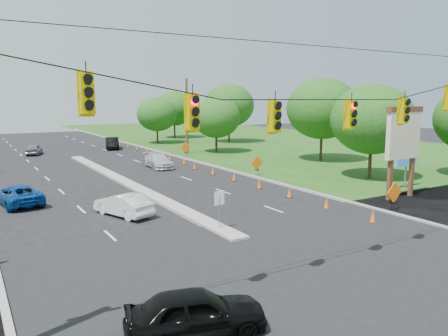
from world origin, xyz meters
TOP-DOWN VIEW (x-y plane):
  - ground at (0.00, 0.00)m, footprint 160.00×160.00m
  - grass_right at (30.00, 20.00)m, footprint 40.00×160.00m
  - cross_street at (0.00, 0.00)m, footprint 160.00×14.00m
  - curb_right at (10.10, 30.00)m, footprint 0.25×110.00m
  - median at (0.00, 21.00)m, footprint 1.00×34.00m
  - median_sign at (0.00, 6.00)m, footprint 0.55×0.06m
  - signal_span at (-0.05, -1.00)m, footprint 25.60×0.32m
  - utility_pole_far_right at (12.50, 35.00)m, footprint 0.28×0.28m
  - pylon_sign at (14.31, 6.20)m, footprint 5.90×2.30m
  - cone_0 at (7.83, 3.00)m, footprint 0.32×0.32m
  - cone_1 at (7.83, 6.50)m, footprint 0.32×0.32m
  - cone_2 at (7.83, 10.00)m, footprint 0.32×0.32m
  - cone_3 at (7.83, 13.50)m, footprint 0.32×0.32m
  - cone_4 at (7.83, 17.00)m, footprint 0.32×0.32m
  - cone_5 at (7.83, 20.50)m, footprint 0.32×0.32m
  - cone_6 at (7.83, 24.00)m, footprint 0.32×0.32m
  - cone_7 at (8.43, 27.50)m, footprint 0.32×0.32m
  - cone_8 at (8.43, 31.00)m, footprint 0.32×0.32m
  - cone_9 at (8.43, 34.50)m, footprint 0.32×0.32m
  - cone_10 at (8.43, 38.00)m, footprint 0.32×0.32m
  - cone_11 at (8.43, 41.50)m, footprint 0.32×0.32m
  - cone_12 at (8.43, 45.00)m, footprint 0.32×0.32m
  - cone_13 at (8.43, 48.50)m, footprint 0.32×0.32m
  - work_sign_0 at (10.80, 4.00)m, footprint 1.27×0.58m
  - work_sign_1 at (10.80, 18.00)m, footprint 1.27×0.58m
  - work_sign_2 at (10.80, 32.00)m, footprint 1.27×0.58m
  - tree_7 at (18.00, 12.00)m, footprint 6.72×6.72m
  - tree_8 at (22.00, 22.00)m, footprint 7.56×7.56m
  - tree_9 at (16.00, 34.00)m, footprint 5.88×5.88m
  - tree_10 at (24.00, 44.00)m, footprint 7.56×7.56m
  - tree_11 at (20.00, 55.00)m, footprint 6.72×6.72m
  - tree_12 at (14.00, 48.00)m, footprint 5.88×5.88m
  - black_sedan at (-5.56, -2.16)m, footprint 4.28×2.56m
  - white_sedan at (-3.24, 11.32)m, footprint 2.63×4.16m
  - blue_pickup at (-8.09, 17.28)m, footprint 2.83×4.97m
  - silver_car_far at (5.25, 26.67)m, footprint 2.21×4.80m
  - silver_car_oncoming at (-3.63, 43.49)m, footprint 2.56×4.09m
  - dark_car_receding at (6.17, 44.68)m, footprint 2.74×4.93m

SIDE VIEW (x-z plane):
  - ground at x=0.00m, z-range 0.00..0.00m
  - grass_right at x=30.00m, z-range -0.03..0.03m
  - cross_street at x=0.00m, z-range -0.01..0.01m
  - curb_right at x=10.10m, z-range -0.08..0.08m
  - median at x=0.00m, z-range -0.09..0.09m
  - cone_0 at x=7.83m, z-range 0.00..0.70m
  - cone_1 at x=7.83m, z-range 0.00..0.70m
  - cone_2 at x=7.83m, z-range 0.00..0.70m
  - cone_3 at x=7.83m, z-range 0.00..0.70m
  - cone_4 at x=7.83m, z-range 0.00..0.70m
  - cone_5 at x=7.83m, z-range 0.00..0.70m
  - cone_6 at x=7.83m, z-range 0.00..0.70m
  - cone_7 at x=8.43m, z-range 0.00..0.70m
  - cone_8 at x=8.43m, z-range 0.00..0.70m
  - cone_9 at x=8.43m, z-range 0.00..0.70m
  - cone_10 at x=8.43m, z-range 0.00..0.70m
  - cone_11 at x=8.43m, z-range 0.00..0.70m
  - cone_12 at x=8.43m, z-range 0.00..0.70m
  - cone_13 at x=8.43m, z-range 0.00..0.70m
  - white_sedan at x=-3.24m, z-range 0.00..1.29m
  - silver_car_oncoming at x=-3.63m, z-range 0.00..1.30m
  - blue_pickup at x=-8.09m, z-range 0.00..1.31m
  - silver_car_far at x=5.25m, z-range 0.00..1.36m
  - black_sedan at x=-5.56m, z-range 0.00..1.36m
  - dark_car_receding at x=6.17m, z-range 0.00..1.54m
  - work_sign_0 at x=10.80m, z-range 0.41..1.78m
  - work_sign_1 at x=10.80m, z-range 0.41..1.78m
  - work_sign_2 at x=10.80m, z-range 0.41..1.78m
  - median_sign at x=0.00m, z-range 0.44..2.49m
  - pylon_sign at x=14.31m, z-range 0.94..7.06m
  - tree_9 at x=16.00m, z-range 0.91..7.77m
  - tree_12 at x=14.00m, z-range 0.91..7.77m
  - utility_pole_far_right at x=12.50m, z-range 0.00..9.00m
  - tree_7 at x=18.00m, z-range 1.04..8.88m
  - tree_11 at x=20.00m, z-range 1.04..8.88m
  - signal_span at x=-0.05m, z-range 0.47..9.47m
  - tree_8 at x=22.00m, z-range 1.17..9.99m
  - tree_10 at x=24.00m, z-range 1.17..9.99m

